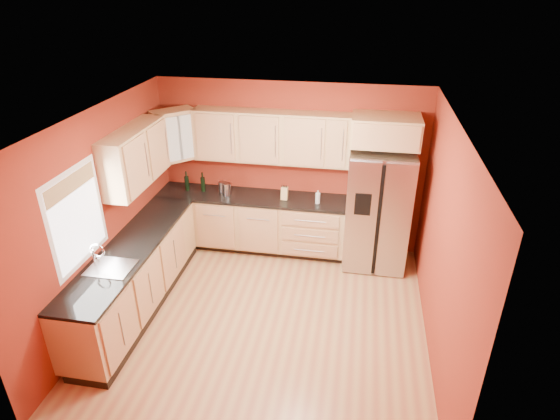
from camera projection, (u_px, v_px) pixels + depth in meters
name	position (u px, v px, depth m)	size (l,w,h in m)	color
floor	(265.00, 319.00, 5.97)	(4.00, 4.00, 0.00)	#9F5E3D
ceiling	(261.00, 121.00, 4.79)	(4.00, 4.00, 0.00)	white
wall_back	(290.00, 168.00, 7.14)	(4.00, 0.04, 2.60)	maroon
wall_front	(209.00, 356.00, 3.62)	(4.00, 0.04, 2.60)	maroon
wall_left	(103.00, 217.00, 5.69)	(0.04, 4.00, 2.60)	maroon
wall_right	(443.00, 247.00, 5.07)	(0.04, 4.00, 2.60)	maroon
base_cabinets_back	(252.00, 223.00, 7.35)	(2.90, 0.60, 0.88)	tan
base_cabinets_left	(135.00, 277.00, 6.04)	(0.60, 2.80, 0.88)	tan
countertop_back	(251.00, 197.00, 7.13)	(2.90, 0.62, 0.04)	black
countertop_left	(131.00, 247.00, 5.83)	(0.62, 2.80, 0.04)	black
upper_cabinets_back	(272.00, 137.00, 6.79)	(2.30, 0.33, 0.75)	tan
upper_cabinets_left	(136.00, 156.00, 6.07)	(0.33, 1.35, 0.75)	tan
corner_upper_cabinet	(175.00, 135.00, 6.87)	(0.62, 0.33, 0.75)	tan
over_fridge_cabinet	(386.00, 130.00, 6.32)	(0.92, 0.60, 0.40)	tan
refrigerator	(378.00, 209.00, 6.78)	(0.90, 0.75, 1.78)	#ADADB1
window	(77.00, 218.00, 5.14)	(0.03, 0.90, 1.00)	white
sink_faucet	(109.00, 257.00, 5.31)	(0.50, 0.42, 0.30)	silver
canister_left	(227.00, 189.00, 7.10)	(0.12, 0.12, 0.20)	#ADADB1
canister_right	(222.00, 187.00, 7.20)	(0.11, 0.11, 0.18)	#ADADB1
wine_bottle_a	(187.00, 181.00, 7.25)	(0.07, 0.07, 0.31)	black
wine_bottle_b	(203.00, 182.00, 7.22)	(0.07, 0.07, 0.31)	black
knife_block	(284.00, 193.00, 6.97)	(0.10, 0.09, 0.19)	tan
soap_dispenser	(318.00, 197.00, 6.85)	(0.07, 0.07, 0.20)	silver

